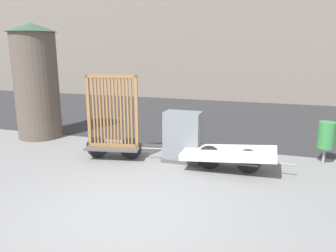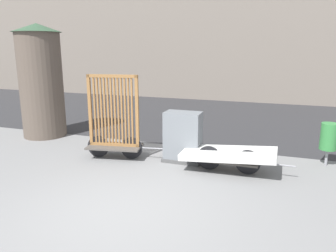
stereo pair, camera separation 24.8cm
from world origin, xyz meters
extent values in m
plane|color=slate|center=(0.00, 0.00, 0.00)|extent=(60.00, 60.00, 0.00)
cube|color=#2D2D30|center=(0.00, 7.73, 0.00)|extent=(56.00, 7.92, 0.01)
cube|color=#4C4742|center=(-1.34, 2.30, 0.28)|extent=(1.35, 0.84, 0.04)
cylinder|color=black|center=(-0.94, 2.37, 0.26)|extent=(0.52, 0.13, 0.52)
cylinder|color=black|center=(-1.74, 2.22, 0.26)|extent=(0.52, 0.13, 0.52)
cylinder|color=gray|center=(-0.38, 2.48, 0.28)|extent=(0.69, 0.16, 0.03)
cube|color=olive|center=(-1.34, 2.30, 0.33)|extent=(1.19, 0.29, 0.07)
cube|color=olive|center=(-1.34, 2.30, 1.94)|extent=(1.19, 0.29, 0.07)
cube|color=olive|center=(-1.89, 2.20, 1.14)|extent=(0.08, 0.08, 1.67)
cube|color=olive|center=(-0.79, 2.40, 1.14)|extent=(0.08, 0.08, 1.67)
cube|color=olive|center=(-1.78, 2.22, 1.14)|extent=(0.04, 0.05, 1.60)
cube|color=olive|center=(-1.70, 2.23, 1.14)|extent=(0.04, 0.05, 1.60)
cube|color=olive|center=(-1.62, 2.25, 1.14)|extent=(0.04, 0.05, 1.60)
cube|color=olive|center=(-1.54, 2.26, 1.14)|extent=(0.04, 0.05, 1.60)
cube|color=olive|center=(-1.46, 2.28, 1.14)|extent=(0.04, 0.05, 1.60)
cube|color=olive|center=(-1.38, 2.29, 1.14)|extent=(0.04, 0.05, 1.60)
cube|color=olive|center=(-1.30, 2.31, 1.14)|extent=(0.04, 0.05, 1.60)
cube|color=olive|center=(-1.22, 2.32, 1.14)|extent=(0.04, 0.05, 1.60)
cube|color=olive|center=(-1.14, 2.34, 1.14)|extent=(0.04, 0.05, 1.60)
cube|color=olive|center=(-1.06, 2.35, 1.14)|extent=(0.04, 0.05, 1.60)
cube|color=olive|center=(-0.98, 2.36, 1.14)|extent=(0.04, 0.05, 1.60)
cube|color=olive|center=(-0.90, 2.38, 1.14)|extent=(0.04, 0.05, 1.60)
cube|color=#4C4742|center=(1.34, 2.30, 0.28)|extent=(1.26, 0.63, 0.04)
cylinder|color=black|center=(1.75, 2.30, 0.26)|extent=(0.52, 0.04, 0.52)
cylinder|color=black|center=(0.93, 2.30, 0.26)|extent=(0.52, 0.04, 0.52)
cylinder|color=gray|center=(2.32, 2.29, 0.28)|extent=(0.70, 0.03, 0.03)
cube|color=silver|center=(1.34, 2.30, 0.40)|extent=(1.95, 0.87, 0.27)
cube|color=#4C4C4C|center=(0.25, 2.62, 0.04)|extent=(0.88, 0.52, 0.08)
cube|color=slate|center=(0.25, 2.62, 0.58)|extent=(0.82, 0.46, 1.15)
cylinder|color=gray|center=(3.34, 3.42, 0.19)|extent=(0.06, 0.06, 0.37)
cylinder|color=#337F3D|center=(3.34, 3.42, 0.67)|extent=(0.36, 0.36, 0.59)
cylinder|color=brown|center=(-4.29, 3.42, 1.49)|extent=(1.22, 1.22, 2.98)
cone|color=#335138|center=(-4.29, 3.42, 3.10)|extent=(1.36, 1.36, 0.24)
camera|label=1|loc=(2.10, -4.35, 2.56)|focal=35.00mm
camera|label=2|loc=(2.34, -4.27, 2.56)|focal=35.00mm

